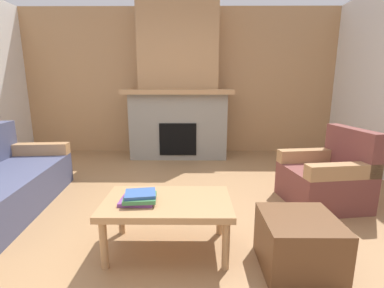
{
  "coord_description": "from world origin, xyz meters",
  "views": [
    {
      "loc": [
        0.28,
        -2.42,
        1.32
      ],
      "look_at": [
        0.26,
        0.66,
        0.64
      ],
      "focal_mm": 25.64,
      "sensor_mm": 36.0,
      "label": 1
    }
  ],
  "objects": [
    {
      "name": "book_stack_near_edge",
      "position": [
        -0.14,
        -0.47,
        0.47
      ],
      "size": [
        0.29,
        0.24,
        0.08
      ],
      "color": "#7A3D84",
      "rests_on": "coffee_table"
    },
    {
      "name": "ground",
      "position": [
        0.0,
        0.0,
        0.0
      ],
      "size": [
        9.0,
        9.0,
        0.0
      ],
      "primitive_type": "plane",
      "color": "#9E754C"
    },
    {
      "name": "armchair",
      "position": [
        1.76,
        0.49,
        0.29
      ],
      "size": [
        0.86,
        0.86,
        0.85
      ],
      "color": "brown",
      "rests_on": "ground"
    },
    {
      "name": "fireplace",
      "position": [
        0.0,
        2.62,
        1.16
      ],
      "size": [
        1.9,
        0.82,
        2.7
      ],
      "color": "gray",
      "rests_on": "ground"
    },
    {
      "name": "coffee_table",
      "position": [
        0.07,
        -0.42,
        0.38
      ],
      "size": [
        1.0,
        0.6,
        0.43
      ],
      "color": "tan",
      "rests_on": "ground"
    },
    {
      "name": "wall_back_wood_panel",
      "position": [
        0.0,
        3.0,
        1.35
      ],
      "size": [
        6.0,
        0.12,
        2.7
      ],
      "primitive_type": "cube",
      "color": "tan",
      "rests_on": "ground"
    },
    {
      "name": "ottoman",
      "position": [
        1.03,
        -0.65,
        0.2
      ],
      "size": [
        0.52,
        0.52,
        0.4
      ],
      "primitive_type": "cube",
      "color": "brown",
      "rests_on": "ground"
    }
  ]
}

